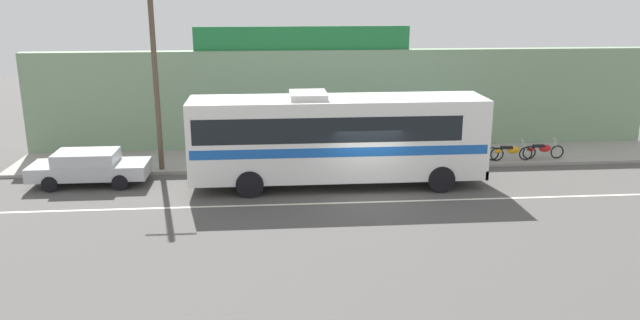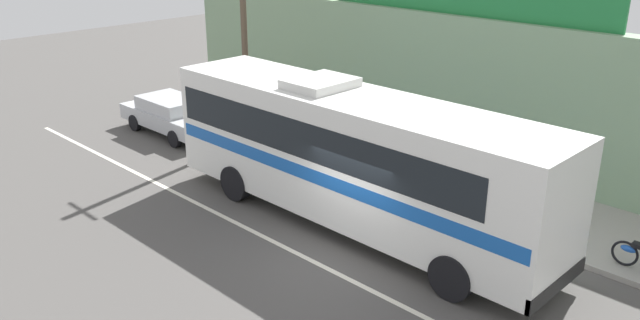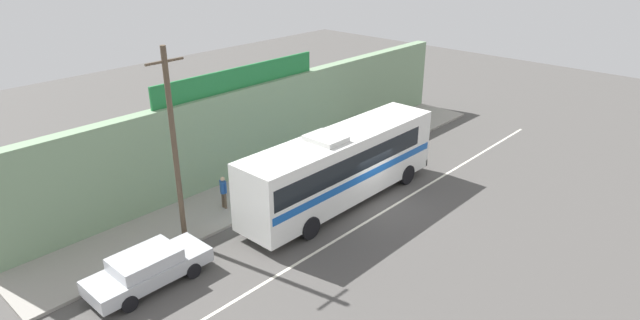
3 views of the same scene
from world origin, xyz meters
name	(u,v)px [view 2 (image 2 of 3)]	position (x,y,z in m)	size (l,w,h in m)	color
ground_plane	(347,255)	(0.00, 0.00, 0.00)	(70.00, 70.00, 0.00)	#4F4C49
sidewalk_slab	(465,191)	(0.00, 5.20, 0.07)	(30.00, 3.60, 0.14)	gray
storefront_facade	(509,101)	(0.00, 7.35, 2.40)	(30.00, 0.70, 4.80)	gray
road_center_stripe	(324,267)	(0.00, -0.80, 0.00)	(30.00, 0.14, 0.01)	silver
intercity_bus	(350,151)	(-1.12, 1.31, 2.07)	(11.50, 2.59, 3.78)	white
parked_car	(172,114)	(-10.91, 2.30, 0.74)	(4.58, 1.87, 1.37)	#B7BABF
utility_pole	(244,18)	(-8.32, 3.81, 4.40)	(1.60, 0.22, 8.25)	brown
pedestrian_near_shop	(326,123)	(-5.40, 4.85, 1.07)	(0.30, 0.48, 1.61)	brown
pedestrian_far_right	(473,157)	(0.05, 5.41, 1.10)	(0.30, 0.48, 1.65)	navy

